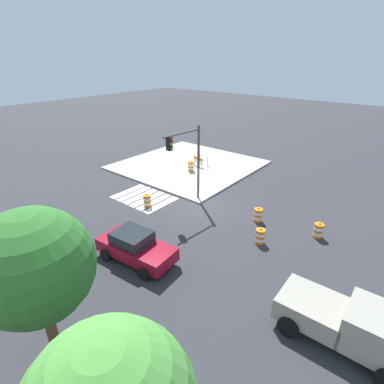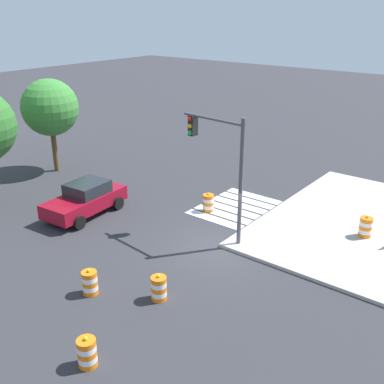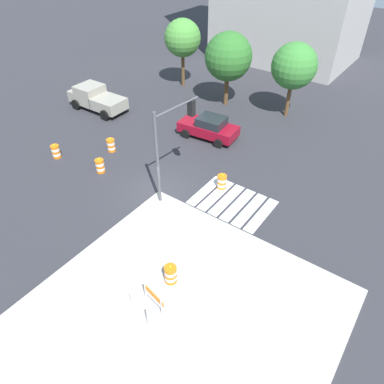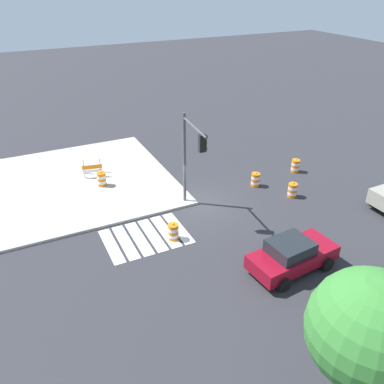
# 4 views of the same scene
# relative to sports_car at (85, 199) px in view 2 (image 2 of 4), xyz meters

# --- Properties ---
(ground_plane) EXTENTS (120.00, 120.00, 0.00)m
(ground_plane) POSITION_rel_sports_car_xyz_m (1.28, -7.22, -0.81)
(ground_plane) COLOR #2D2D33
(crosswalk_stripes) EXTENTS (4.35, 3.20, 0.02)m
(crosswalk_stripes) POSITION_rel_sports_car_xyz_m (5.28, -5.42, -0.80)
(crosswalk_stripes) COLOR silver
(crosswalk_stripes) RESTS_ON ground
(sports_car) EXTENTS (4.45, 2.44, 1.63)m
(sports_car) POSITION_rel_sports_car_xyz_m (0.00, 0.00, 0.00)
(sports_car) COLOR maroon
(sports_car) RESTS_ON ground
(traffic_barrel_near_corner) EXTENTS (0.56, 0.56, 1.02)m
(traffic_barrel_near_corner) POSITION_rel_sports_car_xyz_m (-6.86, -8.30, -0.36)
(traffic_barrel_near_corner) COLOR orange
(traffic_barrel_near_corner) RESTS_ON ground
(traffic_barrel_crosswalk_end) EXTENTS (0.56, 0.56, 1.02)m
(traffic_barrel_crosswalk_end) POSITION_rel_sports_car_xyz_m (-4.43, -5.54, -0.36)
(traffic_barrel_crosswalk_end) COLOR orange
(traffic_barrel_crosswalk_end) RESTS_ON ground
(traffic_barrel_median_near) EXTENTS (0.56, 0.56, 1.02)m
(traffic_barrel_median_near) POSITION_rel_sports_car_xyz_m (-3.16, -7.73, -0.36)
(traffic_barrel_median_near) COLOR orange
(traffic_barrel_median_near) RESTS_ON ground
(traffic_barrel_median_far) EXTENTS (0.56, 0.56, 1.02)m
(traffic_barrel_median_far) POSITION_rel_sports_car_xyz_m (4.03, -4.62, -0.36)
(traffic_barrel_median_far) COLOR orange
(traffic_barrel_median_far) RESTS_ON ground
(traffic_barrel_on_sidewalk) EXTENTS (0.56, 0.56, 1.02)m
(traffic_barrel_on_sidewalk) POSITION_rel_sports_car_xyz_m (5.90, -11.89, -0.21)
(traffic_barrel_on_sidewalk) COLOR orange
(traffic_barrel_on_sidewalk) RESTS_ON sidewalk_corner
(traffic_light_pole) EXTENTS (0.54, 3.28, 5.50)m
(traffic_light_pole) POSITION_rel_sports_car_xyz_m (1.97, -6.68, 3.10)
(traffic_light_pole) COLOR #4C4C51
(traffic_light_pole) RESTS_ON sidewalk_corner
(street_tree_streetside_far) EXTENTS (3.43, 3.43, 5.74)m
(street_tree_streetside_far) POSITION_rel_sports_car_xyz_m (3.12, 6.63, 3.19)
(street_tree_streetside_far) COLOR brown
(street_tree_streetside_far) RESTS_ON ground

